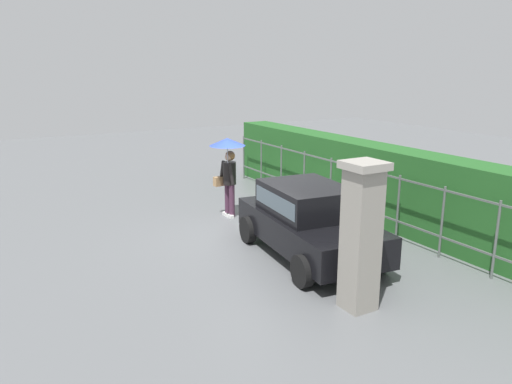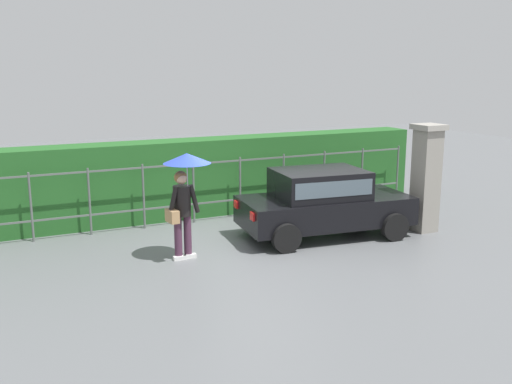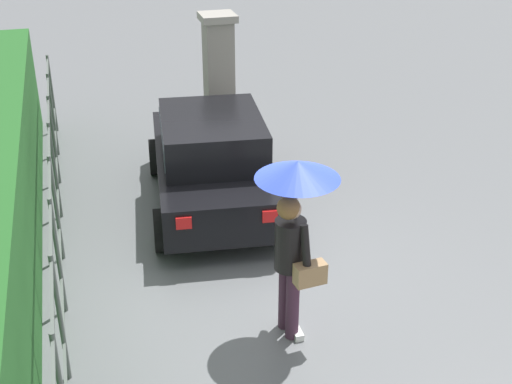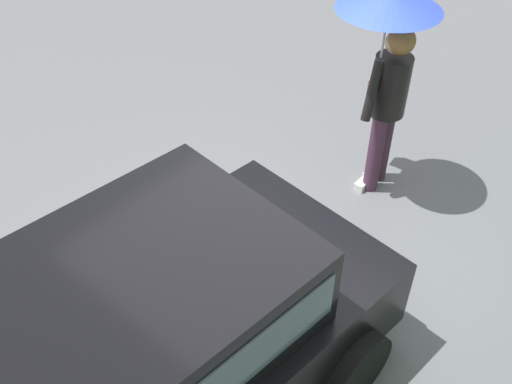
% 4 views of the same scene
% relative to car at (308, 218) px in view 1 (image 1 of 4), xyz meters
% --- Properties ---
extents(ground_plane, '(40.00, 40.00, 0.00)m').
position_rel_car_xyz_m(ground_plane, '(-1.54, -0.18, -0.80)').
color(ground_plane, slate).
extents(car, '(3.88, 2.18, 1.48)m').
position_rel_car_xyz_m(car, '(0.00, 0.00, 0.00)').
color(car, black).
rests_on(car, ground).
extents(pedestrian, '(0.90, 0.90, 2.07)m').
position_rel_car_xyz_m(pedestrian, '(-3.22, -0.21, 0.68)').
color(pedestrian, '#47283D').
rests_on(pedestrian, ground).
extents(gate_pillar, '(0.60, 0.60, 2.42)m').
position_rel_car_xyz_m(gate_pillar, '(2.29, -0.64, 0.44)').
color(gate_pillar, gray).
rests_on(gate_pillar, ground).
extents(fence_section, '(10.91, 0.05, 1.50)m').
position_rel_car_xyz_m(fence_section, '(-1.57, 2.27, 0.02)').
color(fence_section, '#59605B').
rests_on(fence_section, ground).
extents(hedge_row, '(11.86, 0.90, 1.90)m').
position_rel_car_xyz_m(hedge_row, '(-1.57, 3.00, 0.15)').
color(hedge_row, '#235B23').
rests_on(hedge_row, ground).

